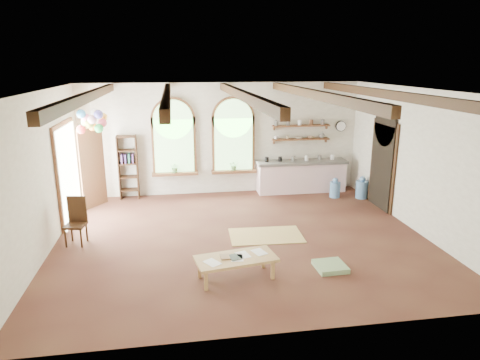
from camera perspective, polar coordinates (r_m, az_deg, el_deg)
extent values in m
plane|color=brown|center=(9.53, 0.27, -7.68)|extent=(8.00, 8.00, 0.00)
cube|color=brown|center=(12.31, -8.78, 4.52)|extent=(1.24, 0.08, 1.64)
cylinder|color=brown|center=(12.19, -8.92, 7.99)|extent=(1.24, 0.08, 1.24)
cube|color=#83BF72|center=(12.27, -8.78, 4.49)|extent=(1.10, 0.04, 1.50)
cube|color=brown|center=(12.39, -8.63, 0.86)|extent=(1.30, 0.28, 0.08)
cube|color=brown|center=(12.42, -0.89, 4.80)|extent=(1.24, 0.08, 1.64)
cylinder|color=brown|center=(12.31, -0.91, 8.24)|extent=(1.24, 0.08, 1.24)
cube|color=#83BF72|center=(12.38, -0.87, 4.77)|extent=(1.10, 0.04, 1.50)
cube|color=brown|center=(12.51, -0.82, 1.17)|extent=(1.30, 0.28, 0.08)
cube|color=brown|center=(11.06, -21.96, 0.75)|extent=(0.10, 1.90, 2.50)
cube|color=black|center=(11.78, 18.39, 1.67)|extent=(0.10, 1.30, 2.40)
cube|color=#FAD4DB|center=(12.85, 8.14, 0.34)|extent=(2.60, 0.55, 0.86)
cube|color=slate|center=(12.74, 8.22, 2.38)|extent=(2.68, 0.62, 0.08)
cube|color=brown|center=(12.78, 8.10, 5.40)|extent=(1.70, 0.24, 0.04)
cube|color=brown|center=(12.71, 8.17, 7.18)|extent=(1.70, 0.24, 0.04)
cylinder|color=black|center=(13.20, 13.31, 7.01)|extent=(0.32, 0.04, 0.32)
cube|color=#3A2612|center=(12.40, -15.85, 1.59)|extent=(0.03, 0.32, 1.80)
cube|color=#3A2612|center=(12.35, -13.55, 1.70)|extent=(0.03, 0.32, 1.80)
cube|color=tan|center=(7.69, -0.54, -10.45)|extent=(1.51, 0.89, 0.05)
cube|color=tan|center=(7.44, -4.56, -13.21)|extent=(0.06, 0.06, 0.36)
cube|color=tan|center=(7.79, 4.38, -11.82)|extent=(0.06, 0.06, 0.36)
cube|color=tan|center=(7.84, -5.42, -11.65)|extent=(0.06, 0.06, 0.36)
cube|color=tan|center=(8.17, 3.09, -10.43)|extent=(0.06, 0.06, 0.36)
cube|color=#3A2612|center=(9.69, -21.10, -5.69)|extent=(0.46, 0.46, 0.05)
cube|color=#3A2612|center=(9.75, -20.88, -3.68)|extent=(0.40, 0.11, 0.59)
cube|color=tan|center=(9.63, 3.48, -7.40)|extent=(1.65, 1.06, 0.02)
cube|color=gray|center=(8.34, 11.95, -11.21)|extent=(0.57, 0.57, 0.09)
cylinder|color=#5A8BC2|center=(12.53, 12.54, -1.26)|extent=(0.30, 0.30, 0.44)
sphere|color=#5A8BC2|center=(12.46, 12.61, -0.06)|extent=(0.16, 0.16, 0.16)
cylinder|color=#5A8BC2|center=(12.62, 15.92, -1.23)|extent=(0.33, 0.33, 0.50)
sphere|color=#5A8BC2|center=(12.54, 16.02, 0.11)|extent=(0.18, 0.18, 0.18)
cylinder|color=white|center=(11.17, -19.31, 9.62)|extent=(0.01, 0.01, 0.85)
sphere|color=green|center=(11.16, -18.30, 6.57)|extent=(0.22, 0.22, 0.22)
sphere|color=#CE4454|center=(11.22, -17.88, 7.27)|extent=(0.22, 0.22, 0.22)
sphere|color=#FFAB35|center=(11.36, -17.80, 7.98)|extent=(0.22, 0.22, 0.22)
sphere|color=white|center=(11.33, -18.80, 8.49)|extent=(0.22, 0.22, 0.22)
sphere|color=orange|center=(11.47, -19.06, 6.73)|extent=(0.22, 0.22, 0.22)
sphere|color=#61BF51|center=(11.49, -19.90, 7.27)|extent=(0.22, 0.22, 0.22)
sphere|color=pink|center=(11.29, -19.88, 7.76)|extent=(0.22, 0.22, 0.22)
sphere|color=#2B7DBA|center=(11.19, -20.42, 8.27)|extent=(0.22, 0.22, 0.22)
sphere|color=#F93937|center=(11.08, -20.41, 6.33)|extent=(0.22, 0.22, 0.22)
sphere|color=#B6BE43|center=(11.08, -19.51, 7.03)|extent=(0.22, 0.22, 0.22)
sphere|color=#D19AA5|center=(10.97, -19.12, 7.63)|extent=(0.22, 0.22, 0.22)
sphere|color=#48439E|center=(10.93, -18.36, 8.30)|extent=(0.22, 0.22, 0.22)
imported|color=olive|center=(7.68, -2.64, -10.24)|extent=(0.17, 0.24, 0.02)
cube|color=black|center=(7.67, -0.81, -10.27)|extent=(0.25, 0.30, 0.01)
imported|color=#598C4C|center=(12.31, -8.66, 1.68)|extent=(0.27, 0.23, 0.30)
imported|color=#598C4C|center=(12.43, -0.80, 1.98)|extent=(0.27, 0.23, 0.30)
imported|color=white|center=(12.57, 4.82, 5.66)|extent=(0.12, 0.10, 0.10)
imported|color=beige|center=(12.66, 6.37, 5.67)|extent=(0.10, 0.10, 0.09)
imported|color=beige|center=(12.75, 7.89, 5.61)|extent=(0.22, 0.22, 0.05)
imported|color=#8C664C|center=(12.86, 9.39, 5.64)|extent=(0.20, 0.20, 0.06)
imported|color=slate|center=(12.96, 10.88, 5.94)|extent=(0.18, 0.18, 0.19)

